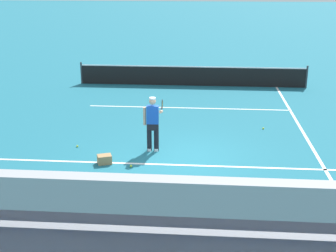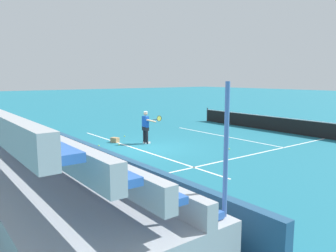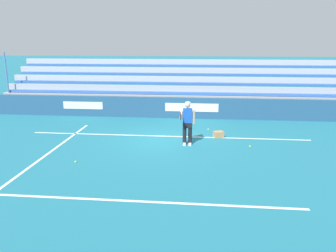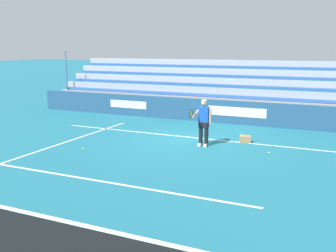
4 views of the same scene
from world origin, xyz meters
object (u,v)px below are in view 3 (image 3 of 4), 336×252
(tennis_ball_far_right, at_px, (250,146))
(tennis_ball_far_left, at_px, (76,162))
(tennis_player, at_px, (187,123))
(tennis_ball_on_baseline, at_px, (199,135))
(ball_box_cardboard, at_px, (218,134))
(tennis_ball_toward_net, at_px, (208,129))

(tennis_ball_far_right, height_order, tennis_ball_far_left, same)
(tennis_player, xyz_separation_m, tennis_ball_on_baseline, (-0.49, -1.36, -0.86))
(tennis_ball_far_right, xyz_separation_m, tennis_ball_on_baseline, (1.96, -1.45, 0.00))
(ball_box_cardboard, bearing_deg, tennis_ball_far_left, 35.57)
(tennis_player, height_order, tennis_ball_far_left, tennis_player)
(tennis_ball_toward_net, bearing_deg, tennis_ball_far_left, 45.83)
(tennis_ball_far_left, bearing_deg, tennis_player, -146.90)
(ball_box_cardboard, relative_size, tennis_ball_on_baseline, 6.06)
(tennis_ball_toward_net, bearing_deg, ball_box_cardboard, 109.80)
(tennis_ball_toward_net, bearing_deg, tennis_ball_far_right, 123.16)
(tennis_ball_on_baseline, bearing_deg, tennis_ball_toward_net, -113.11)
(tennis_player, relative_size, ball_box_cardboard, 4.29)
(ball_box_cardboard, bearing_deg, tennis_ball_on_baseline, -14.05)
(tennis_ball_far_left, height_order, tennis_ball_on_baseline, same)
(tennis_ball_far_right, bearing_deg, ball_box_cardboard, -47.38)
(tennis_player, relative_size, tennis_ball_far_right, 25.98)
(tennis_player, bearing_deg, ball_box_cardboard, -138.21)
(ball_box_cardboard, bearing_deg, tennis_ball_far_right, 132.62)
(ball_box_cardboard, distance_m, tennis_ball_toward_net, 1.21)
(tennis_ball_on_baseline, xyz_separation_m, tennis_ball_toward_net, (-0.40, -0.94, 0.00))
(tennis_ball_on_baseline, bearing_deg, tennis_ball_far_right, 143.44)
(tennis_ball_far_left, xyz_separation_m, tennis_ball_on_baseline, (-4.15, -3.75, 0.00))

